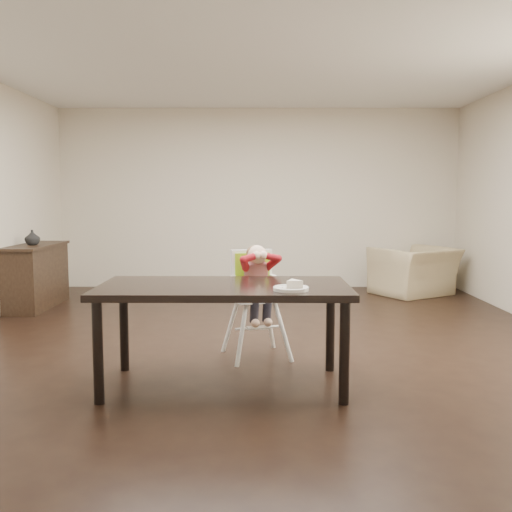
{
  "coord_description": "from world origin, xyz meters",
  "views": [
    {
      "loc": [
        -0.01,
        -5.18,
        1.38
      ],
      "look_at": [
        -0.03,
        -0.45,
        0.89
      ],
      "focal_mm": 40.0,
      "sensor_mm": 36.0,
      "label": 1
    }
  ],
  "objects_px": {
    "dining_table": "(224,295)",
    "armchair": "(415,263)",
    "high_chair": "(256,278)",
    "sideboard": "(37,276)"
  },
  "relations": [
    {
      "from": "high_chair",
      "to": "sideboard",
      "type": "bearing_deg",
      "value": 124.14
    },
    {
      "from": "high_chair",
      "to": "dining_table",
      "type": "bearing_deg",
      "value": -123.23
    },
    {
      "from": "high_chair",
      "to": "armchair",
      "type": "distance_m",
      "value": 3.85
    },
    {
      "from": "dining_table",
      "to": "armchair",
      "type": "bearing_deg",
      "value": 57.9
    },
    {
      "from": "dining_table",
      "to": "armchair",
      "type": "distance_m",
      "value": 4.63
    },
    {
      "from": "high_chair",
      "to": "armchair",
      "type": "xyz_separation_m",
      "value": [
        2.23,
        3.13,
        -0.24
      ]
    },
    {
      "from": "high_chair",
      "to": "sideboard",
      "type": "xyz_separation_m",
      "value": [
        -2.75,
        2.2,
        -0.29
      ]
    },
    {
      "from": "dining_table",
      "to": "sideboard",
      "type": "height_order",
      "value": "sideboard"
    },
    {
      "from": "armchair",
      "to": "high_chair",
      "type": "bearing_deg",
      "value": 23.11
    },
    {
      "from": "armchair",
      "to": "sideboard",
      "type": "distance_m",
      "value": 5.07
    }
  ]
}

